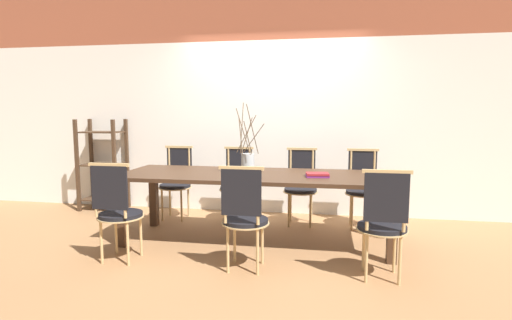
% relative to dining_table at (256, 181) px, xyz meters
% --- Properties ---
extents(ground_plane, '(16.00, 16.00, 0.00)m').
position_rel_dining_table_xyz_m(ground_plane, '(0.00, 0.00, -0.67)').
color(ground_plane, '#9E7047').
extents(wall_rear, '(12.00, 0.06, 3.20)m').
position_rel_dining_table_xyz_m(wall_rear, '(0.00, 1.34, 0.93)').
color(wall_rear, white).
rests_on(wall_rear, ground_plane).
extents(dining_table, '(2.94, 1.01, 0.75)m').
position_rel_dining_table_xyz_m(dining_table, '(0.00, 0.00, 0.00)').
color(dining_table, '#422B1C').
rests_on(dining_table, ground_plane).
extents(chair_near_leftend, '(0.43, 0.43, 0.96)m').
position_rel_dining_table_xyz_m(chair_near_leftend, '(-1.18, -0.81, -0.16)').
color(chair_near_leftend, black).
rests_on(chair_near_leftend, ground_plane).
extents(chair_near_left, '(0.43, 0.43, 0.96)m').
position_rel_dining_table_xyz_m(chair_near_left, '(0.04, -0.81, -0.16)').
color(chair_near_left, black).
rests_on(chair_near_left, ground_plane).
extents(chair_near_center, '(0.43, 0.43, 0.96)m').
position_rel_dining_table_xyz_m(chair_near_center, '(1.22, -0.81, -0.16)').
color(chair_near_center, black).
rests_on(chair_near_center, ground_plane).
extents(chair_far_leftend, '(0.43, 0.43, 0.96)m').
position_rel_dining_table_xyz_m(chair_far_leftend, '(-1.22, 0.81, -0.16)').
color(chair_far_leftend, black).
rests_on(chair_far_leftend, ground_plane).
extents(chair_far_left, '(0.43, 0.43, 0.96)m').
position_rel_dining_table_xyz_m(chair_far_left, '(-0.39, 0.81, -0.16)').
color(chair_far_left, black).
rests_on(chair_far_left, ground_plane).
extents(chair_far_center, '(0.43, 0.43, 0.96)m').
position_rel_dining_table_xyz_m(chair_far_center, '(0.43, 0.81, -0.16)').
color(chair_far_center, black).
rests_on(chair_far_center, ground_plane).
extents(chair_far_right, '(0.43, 0.43, 0.96)m').
position_rel_dining_table_xyz_m(chair_far_right, '(1.20, 0.81, -0.16)').
color(chair_far_right, black).
rests_on(chair_far_right, ground_plane).
extents(vase_centerpiece, '(0.31, 0.28, 0.76)m').
position_rel_dining_table_xyz_m(vase_centerpiece, '(-0.08, -0.07, 0.21)').
color(vase_centerpiece, '#B2BCC1').
rests_on(vase_centerpiece, dining_table).
extents(book_stack, '(0.25, 0.19, 0.04)m').
position_rel_dining_table_xyz_m(book_stack, '(0.66, -0.09, 0.10)').
color(book_stack, '#842D8C').
rests_on(book_stack, dining_table).
extents(shelving_rack, '(0.62, 0.40, 1.31)m').
position_rel_dining_table_xyz_m(shelving_rack, '(-2.45, 1.07, -0.02)').
color(shelving_rack, '#422D1E').
rests_on(shelving_rack, ground_plane).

